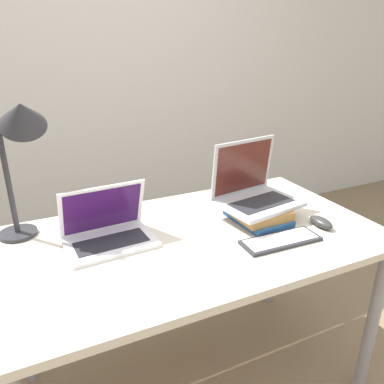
{
  "coord_description": "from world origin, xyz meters",
  "views": [
    {
      "loc": [
        -0.54,
        -0.74,
        1.44
      ],
      "look_at": [
        -0.01,
        0.4,
        0.94
      ],
      "focal_mm": 35.0,
      "sensor_mm": 36.0,
      "label": 1
    }
  ],
  "objects_px": {
    "wireless_keyboard": "(281,240)",
    "mouse": "(321,222)",
    "laptop_left": "(108,231)",
    "laptop_on_books": "(254,191)",
    "desk_lamp": "(20,131)",
    "book_stack": "(256,212)"
  },
  "relations": [
    {
      "from": "laptop_on_books",
      "to": "wireless_keyboard",
      "type": "height_order",
      "value": "laptop_on_books"
    },
    {
      "from": "laptop_left",
      "to": "laptop_on_books",
      "type": "relative_size",
      "value": 0.93
    },
    {
      "from": "book_stack",
      "to": "mouse",
      "type": "xyz_separation_m",
      "value": [
        0.2,
        -0.16,
        -0.01
      ]
    },
    {
      "from": "laptop_on_books",
      "to": "mouse",
      "type": "distance_m",
      "value": 0.29
    },
    {
      "from": "book_stack",
      "to": "mouse",
      "type": "distance_m",
      "value": 0.26
    },
    {
      "from": "laptop_on_books",
      "to": "desk_lamp",
      "type": "xyz_separation_m",
      "value": [
        -0.84,
        0.2,
        0.29
      ]
    },
    {
      "from": "laptop_left",
      "to": "mouse",
      "type": "xyz_separation_m",
      "value": [
        0.8,
        -0.24,
        -0.03
      ]
    },
    {
      "from": "laptop_on_books",
      "to": "desk_lamp",
      "type": "distance_m",
      "value": 0.91
    },
    {
      "from": "book_stack",
      "to": "mouse",
      "type": "bearing_deg",
      "value": -39.53
    },
    {
      "from": "book_stack",
      "to": "mouse",
      "type": "height_order",
      "value": "book_stack"
    },
    {
      "from": "laptop_left",
      "to": "laptop_on_books",
      "type": "height_order",
      "value": "laptop_on_books"
    },
    {
      "from": "wireless_keyboard",
      "to": "laptop_left",
      "type": "bearing_deg",
      "value": 154.56
    },
    {
      "from": "wireless_keyboard",
      "to": "mouse",
      "type": "relative_size",
      "value": 2.69
    },
    {
      "from": "mouse",
      "to": "wireless_keyboard",
      "type": "bearing_deg",
      "value": -171.34
    },
    {
      "from": "laptop_on_books",
      "to": "desk_lamp",
      "type": "height_order",
      "value": "desk_lamp"
    },
    {
      "from": "laptop_left",
      "to": "wireless_keyboard",
      "type": "distance_m",
      "value": 0.64
    },
    {
      "from": "wireless_keyboard",
      "to": "laptop_on_books",
      "type": "bearing_deg",
      "value": 82.09
    },
    {
      "from": "laptop_left",
      "to": "book_stack",
      "type": "bearing_deg",
      "value": -7.05
    },
    {
      "from": "desk_lamp",
      "to": "mouse",
      "type": "bearing_deg",
      "value": -21.43
    },
    {
      "from": "laptop_left",
      "to": "laptop_on_books",
      "type": "xyz_separation_m",
      "value": [
        0.61,
        -0.04,
        0.07
      ]
    },
    {
      "from": "book_stack",
      "to": "laptop_on_books",
      "type": "distance_m",
      "value": 0.09
    },
    {
      "from": "wireless_keyboard",
      "to": "desk_lamp",
      "type": "bearing_deg",
      "value": 151.43
    }
  ]
}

